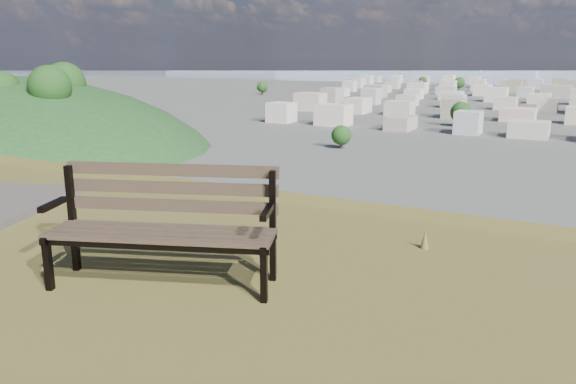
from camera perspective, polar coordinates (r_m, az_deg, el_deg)
The scene contains 3 objects.
park_bench at distance 4.34m, azimuth -12.42°, elevation -2.66°, with size 1.77×1.10×0.88m.
city_trees at distance 322.76m, azimuth 23.09°, elevation 8.76°, with size 406.52×387.20×9.98m.
far_hills at distance 1406.03m, azimuth 26.22°, elevation 12.30°, with size 2050.00×340.00×60.00m.
Camera 1 is at (3.58, -1.62, 26.70)m, focal length 35.00 mm.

